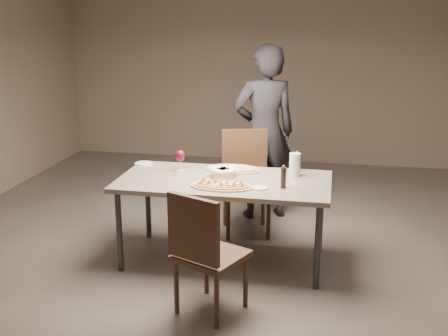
% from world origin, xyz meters
% --- Properties ---
extents(room, '(7.00, 7.00, 7.00)m').
position_xyz_m(room, '(0.00, 0.00, 1.40)').
color(room, '#5D5750').
rests_on(room, ground).
extents(dining_table, '(1.80, 0.90, 0.75)m').
position_xyz_m(dining_table, '(0.00, 0.00, 0.69)').
color(dining_table, slate).
rests_on(dining_table, ground).
extents(zucchini_pizza, '(0.51, 0.28, 0.05)m').
position_xyz_m(zucchini_pizza, '(0.02, -0.22, 0.77)').
color(zucchini_pizza, tan).
rests_on(zucchini_pizza, dining_table).
extents(ham_pizza, '(0.50, 0.28, 0.04)m').
position_xyz_m(ham_pizza, '(0.02, 0.28, 0.77)').
color(ham_pizza, tan).
rests_on(ham_pizza, dining_table).
extents(bread_basket, '(0.23, 0.23, 0.08)m').
position_xyz_m(bread_basket, '(-0.02, 0.07, 0.80)').
color(bread_basket, '#F3ECC5').
rests_on(bread_basket, dining_table).
extents(oil_dish, '(0.13, 0.13, 0.01)m').
position_xyz_m(oil_dish, '(0.33, -0.20, 0.76)').
color(oil_dish, white).
rests_on(oil_dish, dining_table).
extents(pepper_mill_left, '(0.05, 0.05, 0.19)m').
position_xyz_m(pepper_mill_left, '(0.52, -0.14, 0.84)').
color(pepper_mill_left, black).
rests_on(pepper_mill_left, dining_table).
extents(pepper_mill_right, '(0.05, 0.05, 0.19)m').
position_xyz_m(pepper_mill_right, '(0.59, 0.38, 0.84)').
color(pepper_mill_right, black).
rests_on(pepper_mill_right, dining_table).
extents(carafe, '(0.10, 0.10, 0.20)m').
position_xyz_m(carafe, '(0.58, 0.22, 0.85)').
color(carafe, silver).
rests_on(carafe, dining_table).
extents(wine_glass, '(0.09, 0.09, 0.19)m').
position_xyz_m(wine_glass, '(-0.43, 0.18, 0.88)').
color(wine_glass, silver).
rests_on(wine_glass, dining_table).
extents(side_plate, '(0.17, 0.17, 0.01)m').
position_xyz_m(side_plate, '(-0.83, 0.33, 0.76)').
color(side_plate, white).
rests_on(side_plate, dining_table).
extents(chair_near, '(0.59, 0.59, 0.94)m').
position_xyz_m(chair_near, '(0.04, -0.93, 0.53)').
color(chair_near, '#40291A').
rests_on(chair_near, ground).
extents(chair_far, '(0.58, 0.58, 1.00)m').
position_xyz_m(chair_far, '(0.06, 0.77, 0.56)').
color(chair_far, '#40291A').
rests_on(chair_far, ground).
extents(diner, '(0.78, 0.66, 1.82)m').
position_xyz_m(diner, '(0.19, 1.19, 0.91)').
color(diner, black).
rests_on(diner, ground).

